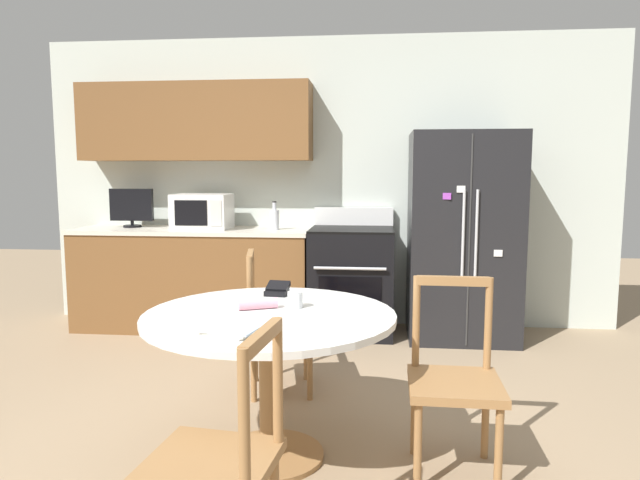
# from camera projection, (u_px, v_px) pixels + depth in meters

# --- Properties ---
(ground_plane) EXTENTS (14.00, 14.00, 0.00)m
(ground_plane) POSITION_uv_depth(u_px,v_px,m) (278.00, 461.00, 2.78)
(ground_plane) COLOR #9E8466
(back_wall) EXTENTS (5.20, 0.44, 2.60)m
(back_wall) POSITION_uv_depth(u_px,v_px,m) (293.00, 167.00, 5.20)
(back_wall) COLOR silver
(back_wall) RESTS_ON ground_plane
(kitchen_counter) EXTENTS (2.10, 0.64, 0.90)m
(kitchen_counter) POSITION_uv_depth(u_px,v_px,m) (195.00, 278.00, 5.11)
(kitchen_counter) COLOR brown
(kitchen_counter) RESTS_ON ground_plane
(refrigerator) EXTENTS (0.89, 0.73, 1.72)m
(refrigerator) POSITION_uv_depth(u_px,v_px,m) (463.00, 237.00, 4.76)
(refrigerator) COLOR black
(refrigerator) RESTS_ON ground_plane
(oven_range) EXTENTS (0.71, 0.68, 1.08)m
(oven_range) POSITION_uv_depth(u_px,v_px,m) (352.00, 280.00, 4.94)
(oven_range) COLOR black
(oven_range) RESTS_ON ground_plane
(microwave) EXTENTS (0.49, 0.36, 0.31)m
(microwave) POSITION_uv_depth(u_px,v_px,m) (202.00, 211.00, 5.01)
(microwave) COLOR white
(microwave) RESTS_ON kitchen_counter
(countertop_tv) EXTENTS (0.39, 0.16, 0.35)m
(countertop_tv) POSITION_uv_depth(u_px,v_px,m) (132.00, 207.00, 5.15)
(countertop_tv) COLOR black
(countertop_tv) RESTS_ON kitchen_counter
(counter_bottle) EXTENTS (0.08, 0.08, 0.25)m
(counter_bottle) POSITION_uv_depth(u_px,v_px,m) (274.00, 219.00, 4.94)
(counter_bottle) COLOR silver
(counter_bottle) RESTS_ON kitchen_counter
(dining_table) EXTENTS (1.21, 1.21, 0.73)m
(dining_table) POSITION_uv_depth(u_px,v_px,m) (270.00, 341.00, 2.75)
(dining_table) COLOR white
(dining_table) RESTS_ON ground_plane
(dining_chair_right) EXTENTS (0.43, 0.43, 0.90)m
(dining_chair_right) POSITION_uv_depth(u_px,v_px,m) (454.00, 382.00, 2.64)
(dining_chair_right) COLOR #9E7042
(dining_chair_right) RESTS_ON ground_plane
(dining_chair_near) EXTENTS (0.47, 0.47, 0.90)m
(dining_chair_near) POSITION_uv_depth(u_px,v_px,m) (218.00, 464.00, 1.90)
(dining_chair_near) COLOR #9E7042
(dining_chair_near) RESTS_ON ground_plane
(dining_chair_far) EXTENTS (0.49, 0.49, 0.90)m
(dining_chair_far) POSITION_uv_depth(u_px,v_px,m) (276.00, 324.00, 3.63)
(dining_chair_far) COLOR #9E7042
(dining_chair_far) RESTS_ON ground_plane
(candle_glass) EXTENTS (0.08, 0.08, 0.08)m
(candle_glass) POSITION_uv_depth(u_px,v_px,m) (295.00, 301.00, 2.83)
(candle_glass) COLOR silver
(candle_glass) RESTS_ON dining_table
(folded_napkin) EXTENTS (0.20, 0.13, 0.05)m
(folded_napkin) POSITION_uv_depth(u_px,v_px,m) (258.00, 304.00, 2.80)
(folded_napkin) COLOR pink
(folded_napkin) RESTS_ON dining_table
(wallet) EXTENTS (0.13, 0.14, 0.07)m
(wallet) POSITION_uv_depth(u_px,v_px,m) (277.00, 290.00, 3.13)
(wallet) COLOR black
(wallet) RESTS_ON dining_table
(mail_stack) EXTENTS (0.32, 0.36, 0.02)m
(mail_stack) POSITION_uv_depth(u_px,v_px,m) (239.00, 326.00, 2.45)
(mail_stack) COLOR white
(mail_stack) RESTS_ON dining_table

